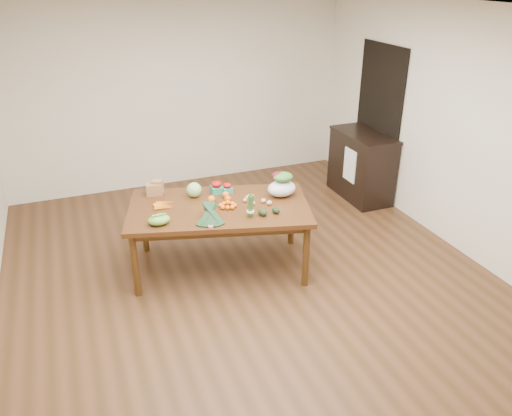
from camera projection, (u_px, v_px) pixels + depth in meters
name	position (u px, v px, depth m)	size (l,w,h in m)	color
floor	(253.00, 283.00, 5.25)	(6.00, 6.00, 0.00)	#54321C
ceiling	(252.00, 8.00, 4.06)	(5.00, 6.00, 0.02)	white
room_walls	(253.00, 163.00, 4.66)	(5.02, 6.02, 2.70)	white
dining_table	(220.00, 237.00, 5.38)	(1.87, 1.04, 0.75)	#442310
doorway_dark	(378.00, 122.00, 6.94)	(0.02, 1.00, 2.10)	black
cabinet	(361.00, 166.00, 7.03)	(0.52, 1.02, 0.94)	black
dish_towel	(350.00, 165.00, 6.82)	(0.02, 0.28, 0.45)	white
paper_bag	(154.00, 188.00, 5.44)	(0.22, 0.19, 0.16)	olive
cabbage	(194.00, 190.00, 5.39)	(0.16, 0.16, 0.16)	#A1D47A
strawberry_basket_a	(217.00, 188.00, 5.48)	(0.12, 0.12, 0.11)	#B0100B
strawberry_basket_b	(227.00, 189.00, 5.50)	(0.10, 0.10, 0.09)	#B8150C
orange_a	(212.00, 199.00, 5.27)	(0.08, 0.08, 0.08)	orange
orange_b	(226.00, 195.00, 5.38)	(0.07, 0.07, 0.07)	orange
orange_c	(228.00, 199.00, 5.29)	(0.07, 0.07, 0.07)	#E85C0E
mandarin_cluster	(228.00, 204.00, 5.17)	(0.18, 0.18, 0.08)	orange
carrots	(164.00, 205.00, 5.20)	(0.22, 0.19, 0.03)	orange
snap_pea_bag	(159.00, 220.00, 4.83)	(0.22, 0.16, 0.10)	#69A638
kale_bunch	(210.00, 216.00, 4.84)	(0.32, 0.40, 0.16)	black
asparagus_bundle	(250.00, 206.00, 4.93)	(0.08, 0.08, 0.25)	#4A863D
potato_a	(245.00, 200.00, 5.29)	(0.05, 0.04, 0.04)	tan
potato_b	(253.00, 203.00, 5.22)	(0.05, 0.04, 0.04)	tan
potato_c	(263.00, 201.00, 5.27)	(0.06, 0.05, 0.05)	tan
potato_d	(247.00, 197.00, 5.35)	(0.05, 0.05, 0.04)	tan
potato_e	(269.00, 203.00, 5.22)	(0.06, 0.05, 0.05)	tan
avocado_a	(263.00, 212.00, 5.00)	(0.07, 0.11, 0.07)	black
avocado_b	(276.00, 210.00, 5.04)	(0.07, 0.10, 0.07)	black
salad_bag	(282.00, 186.00, 5.39)	(0.32, 0.24, 0.24)	silver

